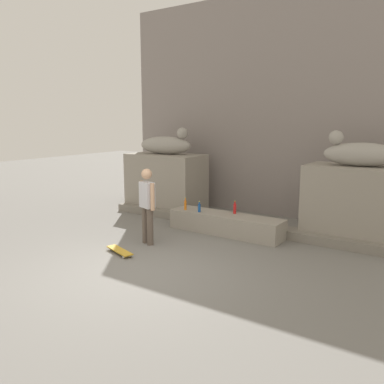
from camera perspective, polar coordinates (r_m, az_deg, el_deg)
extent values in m
plane|color=slate|center=(7.49, -7.08, -11.13)|extent=(40.00, 40.00, 0.00)
cube|color=gray|center=(11.85, 11.55, 11.68)|extent=(9.34, 0.60, 6.11)
cube|color=gray|center=(12.07, -3.69, 1.33)|extent=(2.27, 1.19, 1.69)
cube|color=gray|center=(9.75, 22.30, -1.60)|extent=(2.27, 1.19, 1.69)
ellipsoid|color=#9F9A91|center=(11.95, -3.75, 6.58)|extent=(1.68, 0.85, 0.52)
sphere|color=#9F9A91|center=(11.69, -1.36, 8.26)|extent=(0.32, 0.32, 0.32)
ellipsoid|color=#9F9A91|center=(9.60, 22.75, 4.89)|extent=(1.66, 0.78, 0.52)
sphere|color=#9F9A91|center=(9.62, 19.61, 7.23)|extent=(0.32, 0.32, 0.32)
cube|color=gray|center=(9.77, 4.75, -4.50)|extent=(2.83, 0.68, 0.48)
cylinder|color=brown|center=(9.05, -6.58, -4.60)|extent=(0.14, 0.14, 0.82)
cylinder|color=brown|center=(8.89, -5.92, -4.87)|extent=(0.14, 0.14, 0.82)
cube|color=silver|center=(8.81, -6.34, -0.40)|extent=(0.40, 0.30, 0.56)
sphere|color=tan|center=(8.74, -6.40, 2.53)|extent=(0.23, 0.23, 0.23)
cylinder|color=tan|center=(9.01, -7.08, -0.25)|extent=(0.09, 0.09, 0.58)
cylinder|color=tan|center=(8.63, -5.57, -0.69)|extent=(0.09, 0.09, 0.58)
cube|color=gold|center=(8.51, -10.14, -8.09)|extent=(0.82, 0.44, 0.02)
cylinder|color=white|center=(8.30, -8.74, -8.81)|extent=(0.06, 0.05, 0.06)
cylinder|color=white|center=(8.24, -9.60, -8.98)|extent=(0.06, 0.05, 0.06)
cylinder|color=white|center=(8.80, -10.63, -7.74)|extent=(0.06, 0.05, 0.06)
cylinder|color=white|center=(8.75, -11.45, -7.89)|extent=(0.06, 0.05, 0.06)
cylinder|color=#194C99|center=(9.89, 1.03, -2.27)|extent=(0.07, 0.07, 0.20)
cylinder|color=#194C99|center=(9.86, 1.03, -1.55)|extent=(0.03, 0.03, 0.06)
cylinder|color=yellow|center=(9.86, 1.03, -1.34)|extent=(0.04, 0.04, 0.01)
cylinder|color=red|center=(9.77, 6.04, -2.36)|extent=(0.07, 0.07, 0.24)
cylinder|color=red|center=(9.73, 6.05, -1.49)|extent=(0.03, 0.03, 0.06)
cylinder|color=yellow|center=(9.73, 6.06, -1.29)|extent=(0.04, 0.04, 0.01)
cylinder|color=orange|center=(10.12, -0.94, -1.87)|extent=(0.06, 0.06, 0.23)
cylinder|color=orange|center=(10.09, -0.95, -1.05)|extent=(0.03, 0.03, 0.06)
cylinder|color=yellow|center=(10.08, -0.95, -0.85)|extent=(0.03, 0.03, 0.01)
cube|color=gray|center=(10.26, 6.25, -4.57)|extent=(7.70, 0.50, 0.21)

